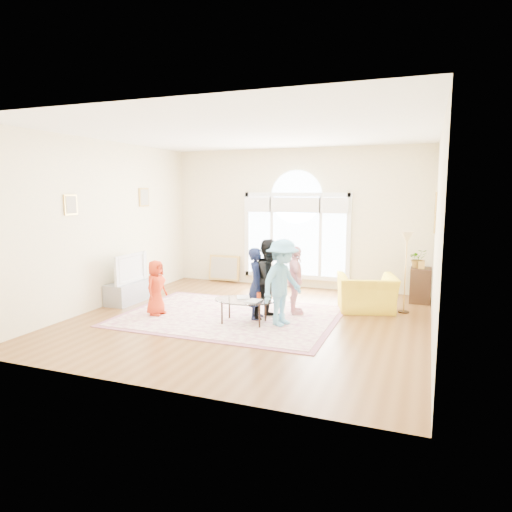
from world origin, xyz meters
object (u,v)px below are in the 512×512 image
at_px(armchair, 367,293).
at_px(tv_console, 128,292).
at_px(coffee_table, 244,301).
at_px(television, 127,268).
at_px(area_rug, 229,316).

bearing_deg(armchair, tv_console, -3.28).
height_order(tv_console, coffee_table, coffee_table).
relative_size(tv_console, television, 1.00).
height_order(television, armchair, television).
xyz_separation_m(area_rug, television, (-2.34, 0.25, 0.70)).
relative_size(television, armchair, 0.96).
xyz_separation_m(coffee_table, armchair, (1.83, 1.59, -0.06)).
height_order(tv_console, armchair, armchair).
height_order(area_rug, armchair, armchair).
bearing_deg(tv_console, armchair, 12.64).
distance_m(tv_console, coffee_table, 2.83).
xyz_separation_m(area_rug, tv_console, (-2.35, 0.25, 0.20)).
bearing_deg(television, armchair, 12.67).
bearing_deg(coffee_table, television, 163.84).
bearing_deg(television, tv_console, 180.00).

